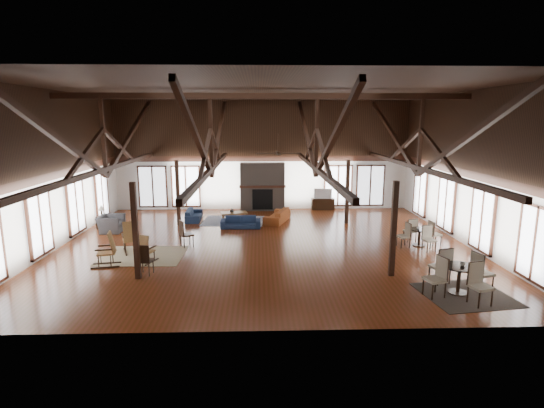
{
  "coord_description": "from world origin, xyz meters",
  "views": [
    {
      "loc": [
        -0.22,
        -16.21,
        4.88
      ],
      "look_at": [
        0.34,
        1.0,
        1.46
      ],
      "focal_mm": 28.0,
      "sensor_mm": 36.0,
      "label": 1
    }
  ],
  "objects_px": {
    "sofa_orange": "(277,215)",
    "tv_console": "(323,204)",
    "cafe_table_far": "(419,234)",
    "sofa_navy_left": "(194,215)",
    "coffee_table": "(234,213)",
    "armchair": "(111,224)",
    "cafe_table_near": "(459,274)",
    "sofa_navy_front": "(241,222)"
  },
  "relations": [
    {
      "from": "cafe_table_near",
      "to": "sofa_orange",
      "type": "bearing_deg",
      "value": 118.34
    },
    {
      "from": "cafe_table_far",
      "to": "cafe_table_near",
      "type": "bearing_deg",
      "value": -97.52
    },
    {
      "from": "sofa_orange",
      "to": "tv_console",
      "type": "height_order",
      "value": "tv_console"
    },
    {
      "from": "sofa_navy_left",
      "to": "cafe_table_near",
      "type": "bearing_deg",
      "value": -138.49
    },
    {
      "from": "sofa_orange",
      "to": "coffee_table",
      "type": "height_order",
      "value": "sofa_orange"
    },
    {
      "from": "armchair",
      "to": "cafe_table_near",
      "type": "bearing_deg",
      "value": -120.08
    },
    {
      "from": "coffee_table",
      "to": "armchair",
      "type": "height_order",
      "value": "armchair"
    },
    {
      "from": "sofa_navy_front",
      "to": "sofa_orange",
      "type": "distance_m",
      "value": 2.09
    },
    {
      "from": "sofa_orange",
      "to": "coffee_table",
      "type": "bearing_deg",
      "value": -69.85
    },
    {
      "from": "sofa_navy_front",
      "to": "coffee_table",
      "type": "distance_m",
      "value": 1.21
    },
    {
      "from": "sofa_navy_front",
      "to": "sofa_orange",
      "type": "bearing_deg",
      "value": 34.1
    },
    {
      "from": "armchair",
      "to": "tv_console",
      "type": "bearing_deg",
      "value": -65.68
    },
    {
      "from": "cafe_table_far",
      "to": "tv_console",
      "type": "xyz_separation_m",
      "value": [
        -2.75,
        7.06,
        -0.17
      ]
    },
    {
      "from": "armchair",
      "to": "cafe_table_near",
      "type": "height_order",
      "value": "cafe_table_near"
    },
    {
      "from": "sofa_orange",
      "to": "tv_console",
      "type": "bearing_deg",
      "value": 156.1
    },
    {
      "from": "coffee_table",
      "to": "cafe_table_far",
      "type": "height_order",
      "value": "cafe_table_far"
    },
    {
      "from": "coffee_table",
      "to": "cafe_table_near",
      "type": "distance_m",
      "value": 11.24
    },
    {
      "from": "sofa_orange",
      "to": "tv_console",
      "type": "xyz_separation_m",
      "value": [
        2.66,
        2.8,
        0.01
      ]
    },
    {
      "from": "sofa_navy_front",
      "to": "tv_console",
      "type": "xyz_separation_m",
      "value": [
        4.4,
        3.97,
        0.04
      ]
    },
    {
      "from": "coffee_table",
      "to": "cafe_table_far",
      "type": "distance_m",
      "value": 8.62
    },
    {
      "from": "sofa_navy_left",
      "to": "coffee_table",
      "type": "height_order",
      "value": "sofa_navy_left"
    },
    {
      "from": "coffee_table",
      "to": "tv_console",
      "type": "height_order",
      "value": "tv_console"
    },
    {
      "from": "sofa_navy_front",
      "to": "coffee_table",
      "type": "bearing_deg",
      "value": 107.9
    },
    {
      "from": "sofa_navy_front",
      "to": "sofa_navy_left",
      "type": "xyz_separation_m",
      "value": [
        -2.39,
        1.66,
        -0.0
      ]
    },
    {
      "from": "sofa_navy_left",
      "to": "cafe_table_near",
      "type": "relative_size",
      "value": 0.81
    },
    {
      "from": "cafe_table_far",
      "to": "tv_console",
      "type": "height_order",
      "value": "cafe_table_far"
    },
    {
      "from": "sofa_navy_front",
      "to": "coffee_table",
      "type": "height_order",
      "value": "sofa_navy_front"
    },
    {
      "from": "coffee_table",
      "to": "cafe_table_far",
      "type": "bearing_deg",
      "value": -40.22
    },
    {
      "from": "sofa_orange",
      "to": "armchair",
      "type": "relative_size",
      "value": 1.85
    },
    {
      "from": "sofa_navy_front",
      "to": "cafe_table_far",
      "type": "xyz_separation_m",
      "value": [
        7.14,
        -3.09,
        0.21
      ]
    },
    {
      "from": "cafe_table_far",
      "to": "tv_console",
      "type": "relative_size",
      "value": 1.51
    },
    {
      "from": "coffee_table",
      "to": "cafe_table_far",
      "type": "relative_size",
      "value": 0.72
    },
    {
      "from": "cafe_table_far",
      "to": "tv_console",
      "type": "bearing_deg",
      "value": 111.25
    },
    {
      "from": "armchair",
      "to": "cafe_table_far",
      "type": "bearing_deg",
      "value": -100.91
    },
    {
      "from": "sofa_orange",
      "to": "coffee_table",
      "type": "relative_size",
      "value": 1.54
    },
    {
      "from": "sofa_navy_left",
      "to": "tv_console",
      "type": "xyz_separation_m",
      "value": [
        6.78,
        2.31,
        0.05
      ]
    },
    {
      "from": "sofa_navy_left",
      "to": "coffee_table",
      "type": "bearing_deg",
      "value": -106.22
    },
    {
      "from": "sofa_orange",
      "to": "cafe_table_far",
      "type": "xyz_separation_m",
      "value": [
        5.41,
        -4.26,
        0.17
      ]
    },
    {
      "from": "sofa_orange",
      "to": "tv_console",
      "type": "relative_size",
      "value": 1.67
    },
    {
      "from": "coffee_table",
      "to": "sofa_orange",
      "type": "bearing_deg",
      "value": -10.26
    },
    {
      "from": "cafe_table_far",
      "to": "armchair",
      "type": "bearing_deg",
      "value": 168.69
    },
    {
      "from": "coffee_table",
      "to": "cafe_table_far",
      "type": "xyz_separation_m",
      "value": [
        7.51,
        -4.24,
        0.05
      ]
    }
  ]
}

